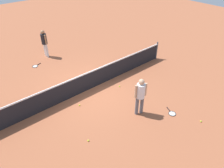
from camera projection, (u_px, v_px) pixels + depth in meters
The scene contains 10 objects.
ground_plane at pixel (89, 89), 10.14m from camera, with size 40.00×40.00×0.00m, color #9E5638.
court_net at pixel (88, 81), 9.86m from camera, with size 10.09×0.09×1.07m.
player_near_side at pixel (140, 94), 8.17m from camera, with size 0.52×0.44×1.70m.
player_far_side at pixel (44, 41), 12.44m from camera, with size 0.35×0.52×1.70m.
tennis_racket_near_player at pixel (172, 113), 8.72m from camera, with size 0.41×0.60×0.03m.
tennis_racket_far_player at pixel (35, 66), 11.99m from camera, with size 0.61×0.40×0.03m.
tennis_ball_near_player at pixel (79, 105), 9.11m from camera, with size 0.07×0.07×0.07m, color #C6E033.
tennis_ball_by_net at pixel (119, 86), 10.29m from camera, with size 0.07×0.07×0.07m, color #C6E033.
tennis_ball_midcourt at pixel (88, 141), 7.50m from camera, with size 0.07×0.07×0.07m, color #C6E033.
tennis_ball_baseline at pixel (201, 121), 8.30m from camera, with size 0.07×0.07×0.07m, color #C6E033.
Camera 1 is at (-4.45, -6.97, 5.98)m, focal length 33.30 mm.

